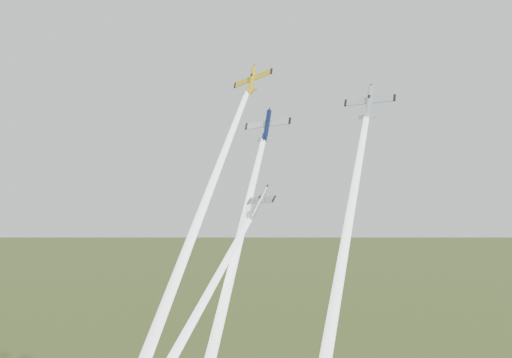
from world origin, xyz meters
name	(u,v)px	position (x,y,z in m)	size (l,w,h in m)	color
plane_yellow	(252,80)	(-8.52, 4.40, 110.54)	(8.56, 8.49, 1.34)	gold
smoke_trail_yellow	(189,245)	(-6.43, -15.48, 81.45)	(2.13, 2.13, 64.19)	white
plane_navy	(267,126)	(-3.85, 2.65, 101.65)	(8.79, 8.72, 1.38)	#0D173B
smoke_trail_navy	(225,299)	(1.29, -15.82, 73.74)	(2.13, 2.13, 61.31)	white
plane_silver_right	(369,102)	(15.75, 3.94, 104.60)	(8.58, 8.52, 1.34)	#B3B9C1
smoke_trail_silver_right	(336,298)	(20.23, -15.28, 75.89)	(2.13, 2.13, 63.27)	white
plane_silver_low	(259,202)	(2.87, -9.14, 88.27)	(7.33, 7.27, 1.15)	#A6AEB4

